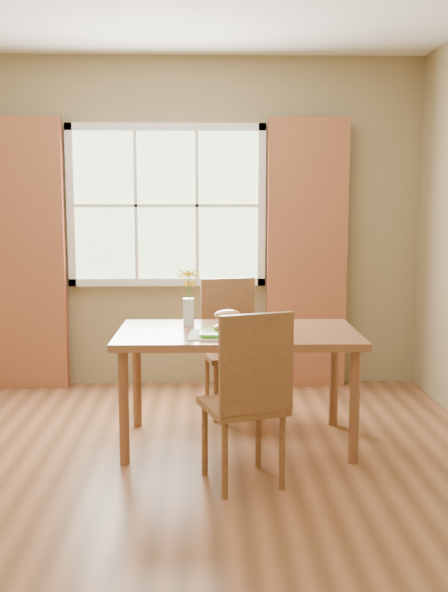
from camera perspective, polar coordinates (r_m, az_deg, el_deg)
room at (r=3.87m, az=-6.27°, el=4.98°), size 4.24×3.84×2.74m
window at (r=5.74m, az=-4.75°, el=7.43°), size 1.62×0.06×1.32m
curtain_left at (r=5.84m, az=-16.11°, el=3.23°), size 0.65×0.08×2.20m
curtain_right at (r=5.71m, az=6.85°, el=3.38°), size 0.65×0.08×2.20m
dining_table at (r=4.36m, az=1.12°, el=-3.86°), size 1.51×0.86×0.73m
chair_near at (r=3.71m, az=2.03°, el=-7.93°), size 0.51×0.51×0.97m
chair_far at (r=5.07m, az=0.57°, el=-3.61°), size 0.47×0.47×0.97m
placemat at (r=4.19m, az=0.19°, el=-3.25°), size 0.47×0.35×0.01m
plate at (r=4.19m, az=-0.04°, el=-3.10°), size 0.30×0.30×0.01m
croissant_sandwich at (r=4.23m, az=0.27°, el=-2.02°), size 0.21×0.18×0.13m
water_glass at (r=4.26m, az=4.07°, el=-2.40°), size 0.07×0.07×0.11m
flower_vase at (r=4.49m, az=-2.93°, el=0.32°), size 0.15×0.15×0.37m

